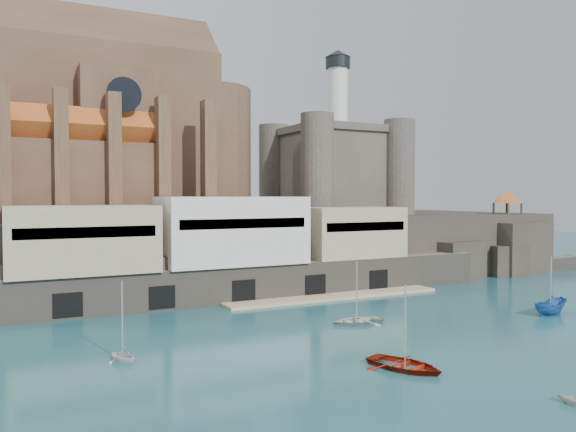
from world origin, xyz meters
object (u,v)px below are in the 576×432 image
Objects in this scene: castle_keep at (334,166)px; boat_2 at (550,314)px; pavilion at (508,198)px; church at (93,133)px; boat_0 at (405,369)px.

boat_2 is at bearing -87.51° from castle_keep.
pavilion is at bearing -49.92° from boat_2.
pavilion is (66.13, -15.85, -9.40)m from church.
boat_2 is (-24.07, -27.53, -12.73)m from pavilion.
castle_keep is 59.75m from boat_0.
boat_2 is at bearing -45.89° from church.
castle_keep is at bearing -1.11° from church.
pavilion reaches higher than boat_0.
castle_keep is (40.21, -0.78, -3.81)m from church.
church is at bearing 85.83° from boat_0.
boat_2 is (1.85, -42.61, -18.31)m from castle_keep.
castle_keep reaches higher than pavilion.
boat_0 is at bearing 98.60° from boat_2.
pavilion reaches higher than boat_2.
pavilion is at bearing -30.18° from castle_keep.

